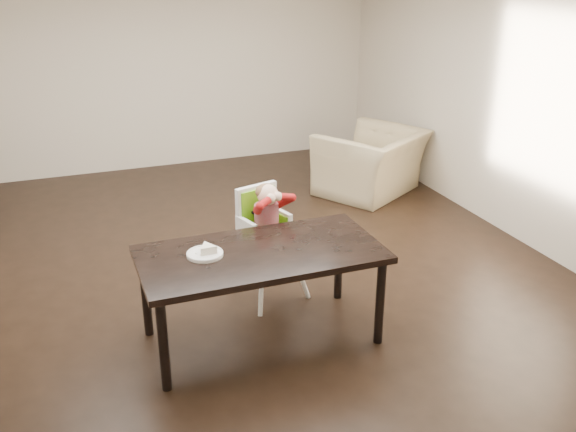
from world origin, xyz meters
TOP-DOWN VIEW (x-y plane):
  - ground at (0.00, 0.00)m, footprint 7.00×7.00m
  - room_walls at (0.00, 0.00)m, footprint 6.02×7.02m
  - dining_table at (-0.10, -1.14)m, footprint 1.80×0.90m
  - high_chair at (0.15, -0.49)m, footprint 0.53×0.53m
  - plate at (-0.50, -1.06)m, footprint 0.36×0.36m
  - armchair at (2.20, 1.49)m, footprint 1.42×1.28m

SIDE VIEW (x-z plane):
  - ground at x=0.00m, z-range 0.00..0.00m
  - armchair at x=2.20m, z-range 0.00..1.04m
  - dining_table at x=-0.10m, z-range 0.30..1.05m
  - high_chair at x=0.15m, z-range 0.21..1.25m
  - plate at x=-0.50m, z-range 0.74..0.82m
  - room_walls at x=0.00m, z-range 0.50..3.21m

